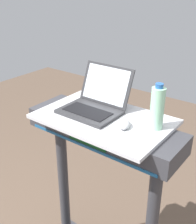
% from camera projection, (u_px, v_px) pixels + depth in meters
% --- Properties ---
extents(desk_board, '(0.72, 0.47, 0.02)m').
position_uv_depth(desk_board, '(104.00, 119.00, 1.57)').
color(desk_board, silver).
rests_on(desk_board, treadmill_base).
extents(laptop, '(0.32, 0.32, 0.23)m').
position_uv_depth(laptop, '(95.00, 103.00, 1.63)').
color(laptop, '#2D2D30').
rests_on(laptop, desk_board).
extents(computer_mouse, '(0.10, 0.12, 0.03)m').
position_uv_depth(computer_mouse, '(124.00, 124.00, 1.46)').
color(computer_mouse, '#B2B2B7').
rests_on(computer_mouse, desk_board).
extents(water_bottle, '(0.07, 0.07, 0.24)m').
position_uv_depth(water_bottle, '(157.00, 108.00, 1.41)').
color(water_bottle, '#9EDBB2').
rests_on(water_bottle, desk_board).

